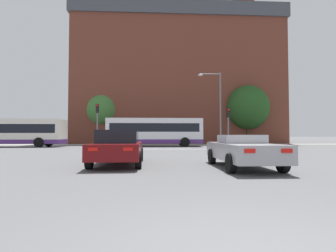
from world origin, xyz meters
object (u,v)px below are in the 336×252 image
car_saloon_left (118,147)px  car_roadster_right (242,150)px  street_lamp_junction (217,102)px  pedestrian_waiting (146,137)px  traffic_light_near_left (97,119)px  bus_crossing_trailing (13,132)px  bus_crossing_lead (155,132)px  traffic_light_near_right (228,121)px

car_saloon_left → car_roadster_right: (4.82, -1.34, -0.08)m
car_saloon_left → street_lamp_junction: bearing=61.3°
car_roadster_right → pedestrian_waiting: size_ratio=2.70×
car_roadster_right → traffic_light_near_left: bearing=120.9°
bus_crossing_trailing → car_roadster_right: bearing=-135.7°
bus_crossing_lead → street_lamp_junction: street_lamp_junction is taller
bus_crossing_lead → bus_crossing_trailing: bus_crossing_lead is taller
car_saloon_left → street_lamp_junction: size_ratio=0.61×
bus_crossing_lead → bus_crossing_trailing: size_ratio=0.98×
bus_crossing_trailing → traffic_light_near_right: (21.54, -4.96, 0.93)m
car_saloon_left → traffic_light_near_right: (8.27, 12.26, 1.75)m
car_saloon_left → pedestrian_waiting: (0.47, 23.76, 0.24)m
bus_crossing_trailing → pedestrian_waiting: (13.74, 6.54, -0.57)m
bus_crossing_lead → bus_crossing_trailing: (-14.90, -0.39, -0.08)m
street_lamp_junction → car_roadster_right: bearing=-100.6°
car_roadster_right → street_lamp_junction: 17.28m
bus_crossing_trailing → traffic_light_near_left: traffic_light_near_left is taller
traffic_light_near_left → car_saloon_left: bearing=-74.3°
traffic_light_near_right → pedestrian_waiting: size_ratio=2.19×
traffic_light_near_left → pedestrian_waiting: bearing=69.8°
car_roadster_right → traffic_light_near_left: 16.56m
traffic_light_near_right → bus_crossing_trailing: bearing=167.0°
bus_crossing_lead → pedestrian_waiting: (-1.16, 6.15, -0.65)m
street_lamp_junction → bus_crossing_lead: bearing=158.9°
car_saloon_left → bus_crossing_trailing: (-13.27, 17.22, 0.82)m
traffic_light_near_left → street_lamp_junction: (11.51, 2.40, 1.94)m
car_roadster_right → street_lamp_junction: bearing=79.5°
traffic_light_near_right → traffic_light_near_left: 11.86m
traffic_light_near_right → traffic_light_near_left: (-11.85, 0.51, 0.24)m
traffic_light_near_right → street_lamp_junction: 3.65m
traffic_light_near_right → traffic_light_near_left: size_ratio=0.90×
bus_crossing_trailing → pedestrian_waiting: 15.22m
bus_crossing_trailing → traffic_light_near_left: bearing=-114.7°
bus_crossing_lead → traffic_light_near_right: bearing=-128.8°
traffic_light_near_right → pedestrian_waiting: bearing=124.2°
car_saloon_left → street_lamp_junction: 17.57m
pedestrian_waiting → car_saloon_left: bearing=-2.6°
traffic_light_near_left → bus_crossing_lead: bearing=42.9°
car_saloon_left → traffic_light_near_left: size_ratio=1.16×
traffic_light_near_right → car_saloon_left: bearing=-124.0°
car_saloon_left → car_roadster_right: size_ratio=1.04×
pedestrian_waiting → bus_crossing_lead: bearing=9.2°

